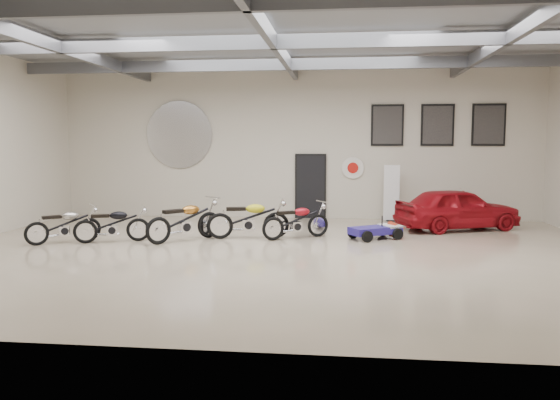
# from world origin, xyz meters

# --- Properties ---
(floor) EXTENTS (16.00, 12.00, 0.01)m
(floor) POSITION_xyz_m (0.00, 0.00, 0.00)
(floor) COLOR tan
(floor) RESTS_ON ground
(ceiling) EXTENTS (16.00, 12.00, 0.01)m
(ceiling) POSITION_xyz_m (0.00, 0.00, 5.00)
(ceiling) COLOR gray
(ceiling) RESTS_ON back_wall
(back_wall) EXTENTS (16.00, 0.02, 5.00)m
(back_wall) POSITION_xyz_m (0.00, 6.00, 2.50)
(back_wall) COLOR beige
(back_wall) RESTS_ON floor
(ceiling_beams) EXTENTS (15.80, 11.80, 0.32)m
(ceiling_beams) POSITION_xyz_m (0.00, 0.00, 4.75)
(ceiling_beams) COLOR #57595F
(ceiling_beams) RESTS_ON ceiling
(door) EXTENTS (0.92, 0.08, 2.10)m
(door) POSITION_xyz_m (0.50, 5.95, 1.05)
(door) COLOR black
(door) RESTS_ON back_wall
(logo_plaque) EXTENTS (2.30, 0.06, 1.16)m
(logo_plaque) POSITION_xyz_m (-4.00, 5.95, 2.80)
(logo_plaque) COLOR silver
(logo_plaque) RESTS_ON back_wall
(poster_left) EXTENTS (1.05, 0.08, 1.35)m
(poster_left) POSITION_xyz_m (3.00, 5.96, 3.10)
(poster_left) COLOR black
(poster_left) RESTS_ON back_wall
(poster_mid) EXTENTS (1.05, 0.08, 1.35)m
(poster_mid) POSITION_xyz_m (4.60, 5.96, 3.10)
(poster_mid) COLOR black
(poster_mid) RESTS_ON back_wall
(poster_right) EXTENTS (1.05, 0.08, 1.35)m
(poster_right) POSITION_xyz_m (6.20, 5.96, 3.10)
(poster_right) COLOR black
(poster_right) RESTS_ON back_wall
(oil_sign) EXTENTS (0.72, 0.10, 0.72)m
(oil_sign) POSITION_xyz_m (1.90, 5.95, 1.70)
(oil_sign) COLOR white
(oil_sign) RESTS_ON back_wall
(banner_stand) EXTENTS (0.52, 0.27, 1.84)m
(banner_stand) POSITION_xyz_m (3.14, 5.50, 0.92)
(banner_stand) COLOR white
(banner_stand) RESTS_ON floor
(motorcycle_silver) EXTENTS (1.75, 1.62, 0.95)m
(motorcycle_silver) POSITION_xyz_m (-5.45, 0.63, 0.47)
(motorcycle_silver) COLOR silver
(motorcycle_silver) RESTS_ON floor
(motorcycle_black) EXTENTS (1.93, 1.18, 0.96)m
(motorcycle_black) POSITION_xyz_m (-4.27, 0.86, 0.48)
(motorcycle_black) COLOR silver
(motorcycle_black) RESTS_ON floor
(motorcycle_gold) EXTENTS (1.94, 2.02, 1.11)m
(motorcycle_gold) POSITION_xyz_m (-2.48, 1.24, 0.56)
(motorcycle_gold) COLOR silver
(motorcycle_gold) RESTS_ON floor
(motorcycle_yellow) EXTENTS (2.22, 1.13, 1.11)m
(motorcycle_yellow) POSITION_xyz_m (-0.92, 1.81, 0.55)
(motorcycle_yellow) COLOR silver
(motorcycle_yellow) RESTS_ON floor
(motorcycle_red) EXTENTS (1.93, 1.48, 0.99)m
(motorcycle_red) POSITION_xyz_m (0.34, 1.93, 0.49)
(motorcycle_red) COLOR silver
(motorcycle_red) RESTS_ON floor
(go_kart) EXTENTS (1.84, 1.53, 0.61)m
(go_kart) POSITION_xyz_m (2.55, 2.17, 0.31)
(go_kart) COLOR navy
(go_kart) RESTS_ON floor
(vintage_car) EXTENTS (2.68, 3.90, 1.23)m
(vintage_car) POSITION_xyz_m (4.90, 3.96, 0.62)
(vintage_car) COLOR maroon
(vintage_car) RESTS_ON floor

